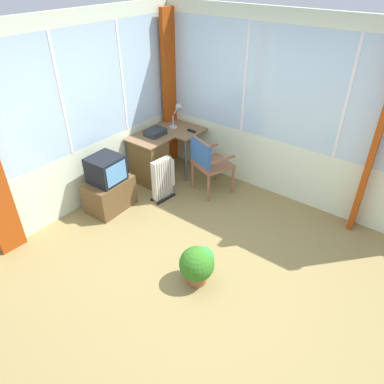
# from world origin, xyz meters

# --- Properties ---
(ground) EXTENTS (4.98, 5.15, 0.06)m
(ground) POSITION_xyz_m (0.00, 0.00, -0.03)
(ground) COLOR olive
(north_window_panel) EXTENTS (3.98, 0.07, 2.53)m
(north_window_panel) POSITION_xyz_m (0.00, 2.11, 1.26)
(north_window_panel) COLOR silver
(north_window_panel) RESTS_ON ground
(east_window_panel) EXTENTS (0.07, 4.15, 2.53)m
(east_window_panel) POSITION_xyz_m (2.02, -0.00, 1.26)
(east_window_panel) COLOR silver
(east_window_panel) RESTS_ON ground
(curtain_corner) EXTENTS (0.31, 0.08, 2.43)m
(curtain_corner) POSITION_xyz_m (1.89, 1.98, 1.21)
(curtain_corner) COLOR #A53F0F
(curtain_corner) RESTS_ON ground
(curtain_east_far) EXTENTS (0.31, 0.09, 2.43)m
(curtain_east_far) POSITION_xyz_m (1.94, -1.14, 1.21)
(curtain_east_far) COLOR #A53F0F
(curtain_east_far) RESTS_ON ground
(desk) EXTENTS (1.11, 0.77, 0.73)m
(desk) POSITION_xyz_m (1.13, 1.77, 0.39)
(desk) COLOR brown
(desk) RESTS_ON ground
(desk_lamp) EXTENTS (0.23, 0.20, 0.38)m
(desk_lamp) POSITION_xyz_m (1.74, 1.69, 0.98)
(desk_lamp) COLOR #B2B7BC
(desk_lamp) RESTS_ON desk
(tv_remote) EXTENTS (0.06, 0.15, 0.02)m
(tv_remote) POSITION_xyz_m (1.71, 1.41, 0.74)
(tv_remote) COLOR black
(tv_remote) RESTS_ON desk
(paper_tray) EXTENTS (0.31, 0.24, 0.09)m
(paper_tray) POSITION_xyz_m (1.27, 1.77, 0.78)
(paper_tray) COLOR #272C2E
(paper_tray) RESTS_ON desk
(wooden_armchair) EXTENTS (0.63, 0.62, 0.89)m
(wooden_armchair) POSITION_xyz_m (1.36, 0.87, 0.57)
(wooden_armchair) COLOR #8F5D41
(wooden_armchair) RESTS_ON ground
(tv_on_stand) EXTENTS (0.66, 0.47, 0.81)m
(tv_on_stand) POSITION_xyz_m (0.22, 1.71, 0.36)
(tv_on_stand) COLOR brown
(tv_on_stand) RESTS_ON ground
(space_heater) EXTENTS (0.40, 0.20, 0.65)m
(space_heater) POSITION_xyz_m (0.87, 1.28, 0.33)
(space_heater) COLOR silver
(space_heater) RESTS_ON ground
(potted_plant) EXTENTS (0.39, 0.39, 0.45)m
(potted_plant) POSITION_xyz_m (-0.14, -0.11, 0.25)
(potted_plant) COLOR #995B34
(potted_plant) RESTS_ON ground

